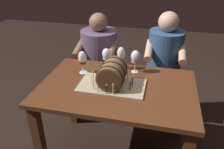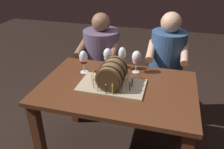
{
  "view_description": "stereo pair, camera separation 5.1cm",
  "coord_description": "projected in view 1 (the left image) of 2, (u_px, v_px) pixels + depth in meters",
  "views": [
    {
      "loc": [
        0.31,
        -1.48,
        1.64
      ],
      "look_at": [
        -0.04,
        -0.01,
        0.83
      ],
      "focal_mm": 36.32,
      "sensor_mm": 36.0,
      "label": 1
    },
    {
      "loc": [
        0.36,
        -1.47,
        1.64
      ],
      "look_at": [
        -0.04,
        -0.01,
        0.83
      ],
      "focal_mm": 36.32,
      "sensor_mm": 36.0,
      "label": 2
    }
  ],
  "objects": [
    {
      "name": "dining_table",
      "position": [
        117.0,
        99.0,
        1.82
      ],
      "size": [
        1.21,
        0.8,
        0.73
      ],
      "color": "#562D19",
      "rests_on": "ground"
    },
    {
      "name": "person_seated_left",
      "position": [
        100.0,
        66.0,
        2.52
      ],
      "size": [
        0.42,
        0.49,
        1.12
      ],
      "color": "#372D40",
      "rests_on": "ground"
    },
    {
      "name": "wine_glass_red",
      "position": [
        82.0,
        59.0,
        1.9
      ],
      "size": [
        0.07,
        0.07,
        0.2
      ],
      "color": "white",
      "rests_on": "dining_table"
    },
    {
      "name": "person_seated_right",
      "position": [
        163.0,
        72.0,
        2.38
      ],
      "size": [
        0.38,
        0.46,
        1.17
      ],
      "color": "#1B2D46",
      "rests_on": "ground"
    },
    {
      "name": "wine_glass_white",
      "position": [
        106.0,
        55.0,
        1.99
      ],
      "size": [
        0.08,
        0.08,
        0.18
      ],
      "color": "white",
      "rests_on": "dining_table"
    },
    {
      "name": "wine_glass_rose",
      "position": [
        136.0,
        58.0,
        1.91
      ],
      "size": [
        0.08,
        0.08,
        0.2
      ],
      "color": "white",
      "rests_on": "dining_table"
    },
    {
      "name": "barrel_cake",
      "position": [
        112.0,
        75.0,
        1.72
      ],
      "size": [
        0.51,
        0.3,
        0.21
      ],
      "color": "tan",
      "rests_on": "dining_table"
    },
    {
      "name": "wine_glass_amber",
      "position": [
        121.0,
        55.0,
        1.96
      ],
      "size": [
        0.07,
        0.07,
        0.21
      ],
      "color": "white",
      "rests_on": "dining_table"
    }
  ]
}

